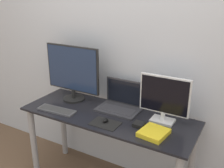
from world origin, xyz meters
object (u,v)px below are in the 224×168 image
object	(u,v)px
keyboard	(57,110)
power_brick	(139,124)
monitor_right	(164,98)
mouse	(105,120)
laptop	(121,102)
book	(154,133)
monitor_left	(73,72)

from	to	relation	value
keyboard	power_brick	bearing A→B (deg)	8.60
monitor_right	keyboard	bearing A→B (deg)	-162.40
monitor_right	mouse	distance (m)	0.50
laptop	book	bearing A→B (deg)	-33.27
laptop	mouse	world-z (taller)	laptop
monitor_left	laptop	xyz separation A→B (m)	(0.50, 0.05, -0.22)
keyboard	book	size ratio (longest dim) A/B	1.59
monitor_left	book	distance (m)	0.98
laptop	power_brick	distance (m)	0.35
monitor_left	keyboard	bearing A→B (deg)	-85.42
monitor_right	power_brick	xyz separation A→B (m)	(-0.14, -0.17, -0.19)
monitor_left	power_brick	distance (m)	0.83
monitor_left	monitor_right	size ratio (longest dim) A/B	1.41
monitor_right	book	bearing A→B (deg)	-87.00
laptop	mouse	xyz separation A→B (m)	(0.01, -0.29, -0.04)
monitor_left	mouse	world-z (taller)	monitor_left
keyboard	mouse	bearing A→B (deg)	4.08
laptop	book	world-z (taller)	laptop
mouse	power_brick	world-z (taller)	mouse
laptop	keyboard	size ratio (longest dim) A/B	1.04
monitor_left	monitor_right	xyz separation A→B (m)	(0.91, 0.00, -0.08)
monitor_right	laptop	bearing A→B (deg)	173.32
monitor_left	mouse	size ratio (longest dim) A/B	9.49
laptop	power_brick	size ratio (longest dim) A/B	4.55
book	mouse	bearing A→B (deg)	-177.76
monitor_right	power_brick	size ratio (longest dim) A/B	4.92
monitor_right	laptop	size ratio (longest dim) A/B	1.08
monitor_right	mouse	xyz separation A→B (m)	(-0.40, -0.25, -0.19)
monitor_left	laptop	size ratio (longest dim) A/B	1.52
keyboard	book	bearing A→B (deg)	3.24
monitor_right	mouse	size ratio (longest dim) A/B	6.73
mouse	power_brick	distance (m)	0.27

